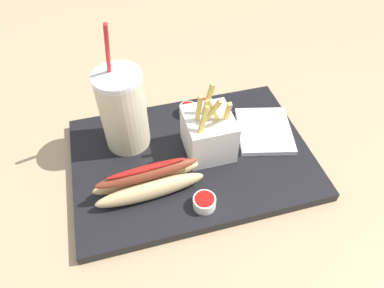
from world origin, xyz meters
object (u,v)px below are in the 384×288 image
hot_dog_1 (149,181)px  napkin_stack (264,131)px  soda_cup (123,110)px  ketchup_cup_2 (204,202)px  fries_basket (209,133)px  ketchup_cup_3 (188,109)px  ketchup_cup_1 (207,105)px

hot_dog_1 → napkin_stack: bearing=-162.5°
soda_cup → ketchup_cup_2: soda_cup is taller
fries_basket → ketchup_cup_3: size_ratio=3.94×
ketchup_cup_1 → napkin_stack: size_ratio=0.24×
fries_basket → ketchup_cup_2: (0.04, 0.12, -0.03)m
soda_cup → napkin_stack: size_ratio=2.07×
ketchup_cup_1 → hot_dog_1: bearing=48.5°
ketchup_cup_1 → napkin_stack: ketchup_cup_1 is taller
soda_cup → ketchup_cup_1: bearing=-163.9°
napkin_stack → fries_basket: bearing=5.7°
soda_cup → napkin_stack: (-0.27, 0.05, -0.07)m
fries_basket → hot_dog_1: size_ratio=0.75×
soda_cup → ketchup_cup_3: soda_cup is taller
soda_cup → ketchup_cup_2: bearing=118.8°
soda_cup → fries_basket: soda_cup is taller
fries_basket → hot_dog_1: 0.14m
fries_basket → ketchup_cup_2: fries_basket is taller
ketchup_cup_1 → ketchup_cup_3: 0.04m
fries_basket → ketchup_cup_3: bearing=-84.0°
fries_basket → napkin_stack: (-0.12, -0.01, -0.04)m
fries_basket → ketchup_cup_1: size_ratio=4.69×
ketchup_cup_3 → napkin_stack: ketchup_cup_3 is taller
soda_cup → hot_dog_1: 0.14m
ketchup_cup_1 → napkin_stack: (-0.09, 0.10, -0.01)m
soda_cup → ketchup_cup_1: soda_cup is taller
ketchup_cup_1 → fries_basket: bearing=74.4°
soda_cup → ketchup_cup_3: bearing=-161.1°
ketchup_cup_1 → ketchup_cup_3: size_ratio=0.84×
ketchup_cup_2 → napkin_stack: 0.21m
fries_basket → ketchup_cup_2: 0.13m
hot_dog_1 → ketchup_cup_3: bearing=-123.6°
hot_dog_1 → ketchup_cup_2: size_ratio=4.94×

